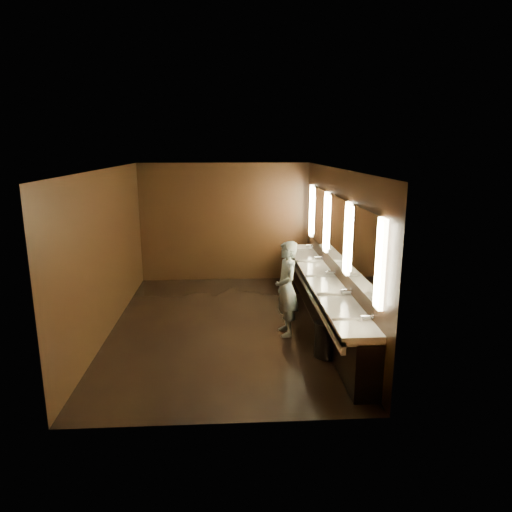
{
  "coord_description": "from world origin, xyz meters",
  "views": [
    {
      "loc": [
        0.1,
        -7.76,
        3.17
      ],
      "look_at": [
        0.57,
        0.0,
        1.3
      ],
      "focal_mm": 32.0,
      "sensor_mm": 36.0,
      "label": 1
    }
  ],
  "objects": [
    {
      "name": "person",
      "position": [
        1.06,
        -0.41,
        0.82
      ],
      "size": [
        0.46,
        0.64,
        1.64
      ],
      "primitive_type": "imported",
      "rotation": [
        0.0,
        0.0,
        -1.46
      ],
      "color": "#99C5E4",
      "rests_on": "floor"
    },
    {
      "name": "wall_back",
      "position": [
        0.0,
        3.0,
        1.4
      ],
      "size": [
        4.0,
        0.02,
        2.8
      ],
      "primitive_type": "cube",
      "color": "black",
      "rests_on": "floor"
    },
    {
      "name": "floor",
      "position": [
        0.0,
        0.0,
        0.0
      ],
      "size": [
        6.0,
        6.0,
        0.0
      ],
      "primitive_type": "plane",
      "color": "black",
      "rests_on": "ground"
    },
    {
      "name": "trash_bin",
      "position": [
        1.58,
        -1.32,
        0.28
      ],
      "size": [
        0.36,
        0.36,
        0.56
      ],
      "primitive_type": "cylinder",
      "rotation": [
        0.0,
        0.0,
        0.01
      ],
      "color": "black",
      "rests_on": "floor"
    },
    {
      "name": "sink_counter",
      "position": [
        1.79,
        0.0,
        0.5
      ],
      "size": [
        0.55,
        5.4,
        1.01
      ],
      "color": "black",
      "rests_on": "floor"
    },
    {
      "name": "wall_front",
      "position": [
        0.0,
        -3.0,
        1.4
      ],
      "size": [
        4.0,
        0.02,
        2.8
      ],
      "primitive_type": "cube",
      "color": "black",
      "rests_on": "floor"
    },
    {
      "name": "mirror_band",
      "position": [
        1.98,
        -0.0,
        1.75
      ],
      "size": [
        0.06,
        5.03,
        1.15
      ],
      "color": "#FFF0B6",
      "rests_on": "wall_right"
    },
    {
      "name": "wall_left",
      "position": [
        -2.0,
        0.0,
        1.4
      ],
      "size": [
        0.02,
        6.0,
        2.8
      ],
      "primitive_type": "cube",
      "color": "black",
      "rests_on": "floor"
    },
    {
      "name": "ceiling",
      "position": [
        0.0,
        0.0,
        2.8
      ],
      "size": [
        4.0,
        6.0,
        0.02
      ],
      "primitive_type": "cube",
      "color": "#2D2D2B",
      "rests_on": "wall_back"
    },
    {
      "name": "wall_right",
      "position": [
        2.0,
        0.0,
        1.4
      ],
      "size": [
        0.02,
        6.0,
        2.8
      ],
      "primitive_type": "cube",
      "color": "black",
      "rests_on": "floor"
    }
  ]
}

